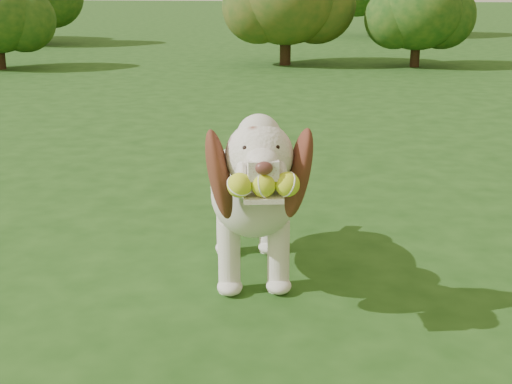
# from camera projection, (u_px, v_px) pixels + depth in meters

# --- Properties ---
(ground) EXTENTS (80.00, 80.00, 0.00)m
(ground) POSITION_uv_depth(u_px,v_px,m) (227.00, 326.00, 2.58)
(ground) COLOR #1B4112
(ground) RESTS_ON ground
(dog) EXTENTS (0.56, 1.18, 0.77)m
(dog) POSITION_uv_depth(u_px,v_px,m) (252.00, 185.00, 2.88)
(dog) COLOR silver
(dog) RESTS_ON ground
(shrub_c) EXTENTS (1.29, 1.29, 1.33)m
(shrub_c) POSITION_uv_depth(u_px,v_px,m) (418.00, 11.00, 10.01)
(shrub_c) COLOR #382314
(shrub_c) RESTS_ON ground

